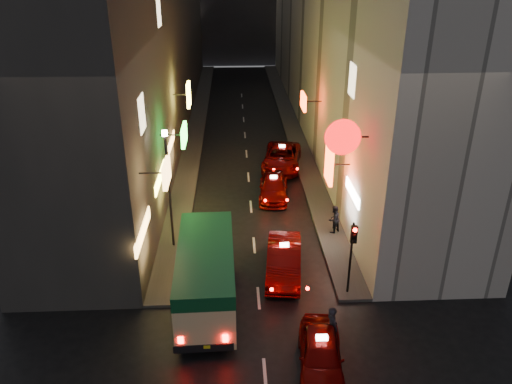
{
  "coord_description": "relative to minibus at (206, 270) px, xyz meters",
  "views": [
    {
      "loc": [
        -0.96,
        -9.51,
        13.72
      ],
      "look_at": [
        0.1,
        13.0,
        3.1
      ],
      "focal_mm": 35.0,
      "sensor_mm": 36.0,
      "label": 1
    }
  ],
  "objects": [
    {
      "name": "taxi_far",
      "position": [
        4.69,
        15.53,
        -0.9
      ],
      "size": [
        3.25,
        5.95,
        1.96
      ],
      "color": "#620403",
      "rests_on": "ground"
    },
    {
      "name": "sidewalk_right",
      "position": [
        6.49,
        25.86,
        -1.72
      ],
      "size": [
        1.5,
        52.0,
        0.15
      ],
      "primitive_type": "cube",
      "color": "#413F3D",
      "rests_on": "ground"
    },
    {
      "name": "traffic_light",
      "position": [
        6.24,
        0.33,
        0.89
      ],
      "size": [
        0.26,
        0.43,
        3.5
      ],
      "color": "black",
      "rests_on": "sidewalk_right"
    },
    {
      "name": "building_right",
      "position": [
        10.23,
        25.86,
        7.2
      ],
      "size": [
        7.96,
        52.0,
        18.0
      ],
      "color": "beige",
      "rests_on": "ground"
    },
    {
      "name": "building_left",
      "position": [
        -5.76,
        25.86,
        7.2
      ],
      "size": [
        7.41,
        52.33,
        18.0
      ],
      "color": "#363331",
      "rests_on": "ground"
    },
    {
      "name": "lamp_post",
      "position": [
        -1.96,
        4.86,
        1.92
      ],
      "size": [
        0.28,
        0.28,
        6.22
      ],
      "color": "black",
      "rests_on": "sidewalk_left"
    },
    {
      "name": "taxi_third",
      "position": [
        3.71,
        10.73,
        -1.07
      ],
      "size": [
        2.29,
        4.76,
        1.64
      ],
      "color": "#620403",
      "rests_on": "ground"
    },
    {
      "name": "pedestrian_crossing",
      "position": [
        4.9,
        -2.69,
        -0.8
      ],
      "size": [
        0.59,
        0.75,
        2.0
      ],
      "primitive_type": "imported",
      "rotation": [
        0.0,
        0.0,
        1.86
      ],
      "color": "black",
      "rests_on": "ground"
    },
    {
      "name": "taxi_near",
      "position": [
        4.28,
        -3.91,
        -1.01
      ],
      "size": [
        2.55,
        5.14,
        1.74
      ],
      "color": "#620403",
      "rests_on": "ground"
    },
    {
      "name": "pedestrian_sidewalk",
      "position": [
        6.59,
        5.82,
        -0.77
      ],
      "size": [
        0.78,
        0.74,
        1.77
      ],
      "primitive_type": "imported",
      "rotation": [
        0.0,
        0.0,
        3.8
      ],
      "color": "black",
      "rests_on": "sidewalk_right"
    },
    {
      "name": "minibus",
      "position": [
        0.0,
        0.0,
        0.0
      ],
      "size": [
        2.48,
        6.67,
        2.85
      ],
      "color": "beige",
      "rests_on": "ground"
    },
    {
      "name": "sidewalk_left",
      "position": [
        -2.01,
        25.86,
        -1.72
      ],
      "size": [
        1.5,
        52.0,
        0.15
      ],
      "primitive_type": "cube",
      "color": "#413F3D",
      "rests_on": "ground"
    },
    {
      "name": "taxi_second",
      "position": [
        3.53,
        2.24,
        -0.93
      ],
      "size": [
        2.85,
        5.69,
        1.91
      ],
      "color": "#620403",
      "rests_on": "ground"
    }
  ]
}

